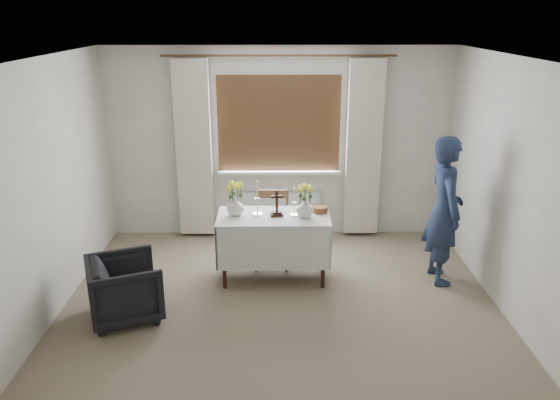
# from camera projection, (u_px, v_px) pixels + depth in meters

# --- Properties ---
(ground) EXTENTS (5.00, 5.00, 0.00)m
(ground) POSITION_uv_depth(u_px,v_px,m) (281.00, 333.00, 5.18)
(ground) COLOR gray
(ground) RESTS_ON ground
(altar_table) EXTENTS (1.24, 0.64, 0.76)m
(altar_table) POSITION_uv_depth(u_px,v_px,m) (274.00, 247.00, 6.14)
(altar_table) COLOR silver
(altar_table) RESTS_ON ground
(wooden_chair) EXTENTS (0.43, 0.43, 0.90)m
(wooden_chair) POSITION_uv_depth(u_px,v_px,m) (272.00, 230.00, 6.44)
(wooden_chair) COLOR #55321D
(wooden_chair) RESTS_ON ground
(armchair) EXTENTS (0.88, 0.87, 0.63)m
(armchair) POSITION_uv_depth(u_px,v_px,m) (125.00, 288.00, 5.37)
(armchair) COLOR black
(armchair) RESTS_ON ground
(person) EXTENTS (0.43, 0.63, 1.66)m
(person) POSITION_uv_depth(u_px,v_px,m) (444.00, 210.00, 5.97)
(person) COLOR #212F4E
(person) RESTS_ON ground
(radiator) EXTENTS (1.10, 0.10, 0.60)m
(radiator) POSITION_uv_depth(u_px,v_px,m) (279.00, 214.00, 7.37)
(radiator) COLOR silver
(radiator) RESTS_ON ground
(wooden_cross) EXTENTS (0.15, 0.12, 0.29)m
(wooden_cross) POSITION_uv_depth(u_px,v_px,m) (277.00, 203.00, 5.96)
(wooden_cross) COLOR black
(wooden_cross) RESTS_ON altar_table
(candlestick_left) EXTENTS (0.12, 0.12, 0.39)m
(candlestick_left) POSITION_uv_depth(u_px,v_px,m) (257.00, 198.00, 5.98)
(candlestick_left) COLOR white
(candlestick_left) RESTS_ON altar_table
(candlestick_right) EXTENTS (0.10, 0.10, 0.32)m
(candlestick_right) POSITION_uv_depth(u_px,v_px,m) (294.00, 202.00, 5.97)
(candlestick_right) COLOR white
(candlestick_right) RESTS_ON altar_table
(flower_vase_left) EXTENTS (0.22, 0.22, 0.20)m
(flower_vase_left) POSITION_uv_depth(u_px,v_px,m) (235.00, 206.00, 6.00)
(flower_vase_left) COLOR silver
(flower_vase_left) RESTS_ON altar_table
(flower_vase_right) EXTENTS (0.24, 0.24, 0.20)m
(flower_vase_right) POSITION_uv_depth(u_px,v_px,m) (305.00, 208.00, 5.95)
(flower_vase_right) COLOR silver
(flower_vase_right) RESTS_ON altar_table
(wicker_basket) EXTENTS (0.18, 0.18, 0.07)m
(wicker_basket) POSITION_uv_depth(u_px,v_px,m) (320.00, 209.00, 6.11)
(wicker_basket) COLOR brown
(wicker_basket) RESTS_ON altar_table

